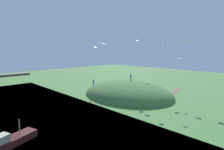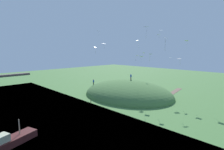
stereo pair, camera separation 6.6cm
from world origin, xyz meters
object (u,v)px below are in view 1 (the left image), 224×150
(kite_1, at_px, (187,41))
(kite_10, at_px, (141,57))
(kite_13, at_px, (150,55))
(kite_6, at_px, (166,40))
(boat_on_lake, at_px, (3,144))
(kite_0, at_px, (179,59))
(kite_7, at_px, (138,41))
(kite_9, at_px, (158,35))
(person_walking_path, at_px, (93,81))
(kite_2, at_px, (161,31))
(kite_4, at_px, (170,58))
(kite_14, at_px, (144,53))
(person_watching_kites, at_px, (131,76))
(kite_8, at_px, (104,44))
(mooring_post, at_px, (91,101))
(kite_11, at_px, (137,56))
(kite_12, at_px, (146,27))
(kite_3, at_px, (98,31))
(kite_5, at_px, (95,48))

(kite_1, distance_m, kite_10, 13.00)
(kite_1, bearing_deg, kite_13, 159.71)
(kite_1, xyz_separation_m, kite_6, (-23.40, -6.55, -0.88))
(boat_on_lake, height_order, kite_0, kite_0)
(kite_7, bearing_deg, kite_9, 3.19)
(person_walking_path, height_order, kite_1, kite_1)
(kite_2, distance_m, kite_4, 8.58)
(kite_0, bearing_deg, kite_2, 71.80)
(kite_0, bearing_deg, kite_14, 75.54)
(person_watching_kites, relative_size, kite_8, 1.22)
(kite_0, height_order, mooring_post, kite_0)
(person_walking_path, xyz_separation_m, kite_2, (12.61, -14.37, 14.62))
(kite_8, bearing_deg, kite_1, -41.02)
(kite_0, distance_m, mooring_post, 24.07)
(kite_1, distance_m, kite_11, 13.58)
(kite_8, bearing_deg, kite_13, -61.20)
(boat_on_lake, relative_size, kite_11, 5.40)
(kite_4, bearing_deg, kite_1, -29.37)
(kite_1, bearing_deg, kite_7, 137.32)
(kite_4, distance_m, kite_9, 11.54)
(kite_0, bearing_deg, kite_12, -175.37)
(kite_13, bearing_deg, kite_1, -20.29)
(kite_10, relative_size, kite_11, 1.00)
(kite_8, bearing_deg, kite_3, 64.99)
(kite_1, bearing_deg, mooring_post, 152.00)
(boat_on_lake, distance_m, kite_13, 33.47)
(kite_0, relative_size, kite_8, 1.05)
(boat_on_lake, bearing_deg, kite_14, 173.23)
(kite_13, height_order, mooring_post, kite_13)
(kite_6, relative_size, kite_8, 1.38)
(kite_11, relative_size, kite_13, 0.85)
(boat_on_lake, height_order, kite_6, kite_6)
(mooring_post, bearing_deg, kite_8, 20.32)
(kite_11, bearing_deg, kite_7, -141.56)
(kite_13, xyz_separation_m, kite_14, (9.38, 8.55, 0.22))
(kite_5, bearing_deg, kite_13, -65.38)
(kite_14, bearing_deg, kite_8, 172.79)
(kite_12, relative_size, mooring_post, 2.62)
(boat_on_lake, distance_m, kite_12, 26.96)
(person_walking_path, bearing_deg, boat_on_lake, 85.53)
(kite_1, relative_size, kite_6, 1.15)
(person_walking_path, bearing_deg, kite_3, 168.76)
(kite_0, xyz_separation_m, kite_6, (-18.51, -6.14, 3.66))
(kite_8, height_order, kite_10, kite_8)
(kite_2, xyz_separation_m, kite_6, (-20.71, -12.84, -3.91))
(kite_7, relative_size, kite_10, 1.34)
(kite_2, relative_size, kite_13, 0.90)
(kite_11, bearing_deg, kite_13, -110.89)
(boat_on_lake, height_order, kite_14, kite_14)
(kite_5, distance_m, kite_13, 14.87)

